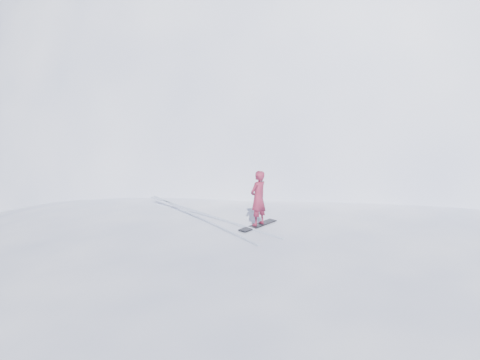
# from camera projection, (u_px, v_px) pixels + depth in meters

# --- Properties ---
(near_ridge) EXTENTS (36.00, 28.00, 4.80)m
(near_ridge) POSITION_uv_depth(u_px,v_px,m) (315.00, 305.00, 13.45)
(near_ridge) COLOR white
(near_ridge) RESTS_ON ground
(summit_peak) EXTENTS (60.00, 56.00, 56.00)m
(summit_peak) POSITION_uv_depth(u_px,v_px,m) (337.00, 151.00, 43.19)
(summit_peak) COLOR white
(summit_peak) RESTS_ON ground
(peak_shoulder) EXTENTS (28.00, 24.00, 18.00)m
(peak_shoulder) POSITION_uv_depth(u_px,v_px,m) (262.00, 175.00, 32.26)
(peak_shoulder) COLOR white
(peak_shoulder) RESTS_ON ground
(wind_bumps) EXTENTS (16.00, 14.40, 1.00)m
(wind_bumps) POSITION_uv_depth(u_px,v_px,m) (289.00, 333.00, 11.94)
(wind_bumps) COLOR white
(wind_bumps) RESTS_ON ground
(snowboard) EXTENTS (1.38, 0.69, 0.02)m
(snowboard) POSITION_uv_depth(u_px,v_px,m) (258.00, 225.00, 12.87)
(snowboard) COLOR black
(snowboard) RESTS_ON near_ridge
(snowboarder) EXTENTS (0.64, 0.52, 1.51)m
(snowboarder) POSITION_uv_depth(u_px,v_px,m) (258.00, 198.00, 12.71)
(snowboarder) COLOR maroon
(snowboarder) RESTS_ON snowboard
(board_tracks) EXTENTS (1.50, 5.98, 0.04)m
(board_tracks) POSITION_uv_depth(u_px,v_px,m) (202.00, 215.00, 13.82)
(board_tracks) COLOR silver
(board_tracks) RESTS_ON ground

